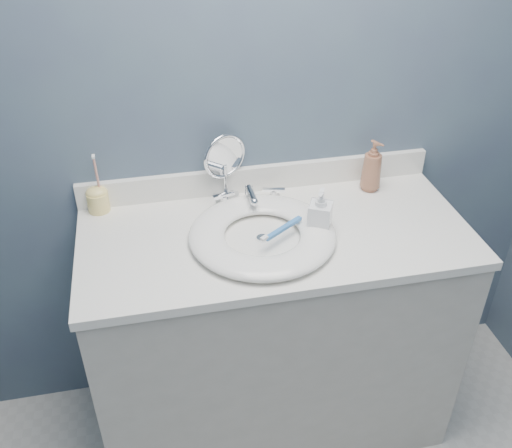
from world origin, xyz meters
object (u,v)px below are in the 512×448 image
object	(u,v)px
soap_bottle_amber	(372,166)
toothbrush_holder	(98,198)
makeup_mirror	(225,164)
soap_bottle_clear	(320,211)

from	to	relation	value
soap_bottle_amber	toothbrush_holder	world-z (taller)	toothbrush_holder
toothbrush_holder	makeup_mirror	bearing A→B (deg)	0.00
toothbrush_holder	soap_bottle_clear	bearing A→B (deg)	-21.63
makeup_mirror	toothbrush_holder	bearing A→B (deg)	156.92
soap_bottle_amber	toothbrush_holder	bearing A→B (deg)	148.79
soap_bottle_amber	soap_bottle_clear	distance (m)	0.33
soap_bottle_amber	soap_bottle_clear	xyz separation A→B (m)	(-0.25, -0.21, -0.02)
soap_bottle_amber	soap_bottle_clear	size ratio (longest dim) A/B	1.21
soap_bottle_amber	toothbrush_holder	distance (m)	0.92
makeup_mirror	soap_bottle_amber	world-z (taller)	makeup_mirror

